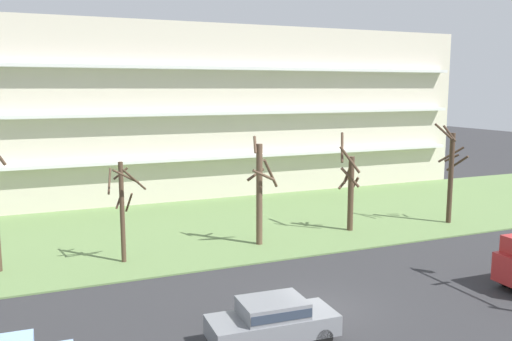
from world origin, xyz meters
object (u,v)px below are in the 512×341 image
(tree_right, at_px, (350,187))
(tree_far_right, at_px, (451,173))
(sedan_gray_center_left, at_px, (272,319))
(tree_center, at_px, (260,191))
(tree_left, at_px, (123,206))

(tree_right, distance_m, tree_far_right, 7.06)
(tree_right, height_order, sedan_gray_center_left, tree_right)
(tree_center, bearing_deg, sedan_gray_center_left, -111.53)
(tree_left, bearing_deg, tree_right, 3.44)
(tree_left, xyz_separation_m, tree_far_right, (20.64, -0.03, 0.42))
(tree_left, relative_size, tree_far_right, 0.79)
(tree_far_right, xyz_separation_m, sedan_gray_center_left, (-17.50, -10.71, -2.46))
(tree_left, height_order, tree_right, tree_right)
(tree_left, relative_size, tree_center, 0.84)
(tree_center, relative_size, tree_right, 1.01)
(tree_left, bearing_deg, sedan_gray_center_left, -73.69)
(tree_center, distance_m, tree_right, 6.25)
(tree_center, bearing_deg, tree_right, 5.78)
(tree_right, relative_size, sedan_gray_center_left, 1.34)
(tree_left, height_order, tree_far_right, tree_far_right)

